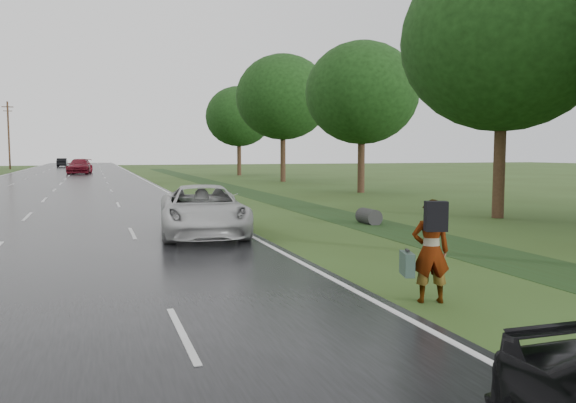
# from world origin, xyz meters

# --- Properties ---
(road) EXTENTS (14.00, 180.00, 0.04)m
(road) POSITION_xyz_m (0.00, 45.00, 0.02)
(road) COLOR black
(road) RESTS_ON ground
(edge_stripe_east) EXTENTS (0.12, 180.00, 0.01)m
(edge_stripe_east) POSITION_xyz_m (6.75, 45.00, 0.04)
(edge_stripe_east) COLOR silver
(edge_stripe_east) RESTS_ON road
(center_line) EXTENTS (0.12, 180.00, 0.01)m
(center_line) POSITION_xyz_m (0.00, 45.00, 0.04)
(center_line) COLOR silver
(center_line) RESTS_ON road
(drainage_ditch) EXTENTS (2.20, 120.00, 0.56)m
(drainage_ditch) POSITION_xyz_m (11.50, 18.71, 0.04)
(drainage_ditch) COLOR #1F3012
(drainage_ditch) RESTS_ON ground
(utility_pole_distant) EXTENTS (1.60, 0.26, 10.00)m
(utility_pole_distant) POSITION_xyz_m (-9.20, 85.00, 5.20)
(utility_pole_distant) COLOR #392417
(utility_pole_distant) RESTS_ON ground
(tree_east_b) EXTENTS (7.60, 7.60, 10.11)m
(tree_east_b) POSITION_xyz_m (17.00, 10.00, 6.68)
(tree_east_b) COLOR #392417
(tree_east_b) RESTS_ON ground
(tree_east_c) EXTENTS (7.00, 7.00, 9.29)m
(tree_east_c) POSITION_xyz_m (18.20, 24.00, 6.14)
(tree_east_c) COLOR #392417
(tree_east_c) RESTS_ON ground
(tree_east_d) EXTENTS (8.00, 8.00, 10.76)m
(tree_east_d) POSITION_xyz_m (17.80, 38.00, 7.15)
(tree_east_d) COLOR #392417
(tree_east_d) RESTS_ON ground
(tree_east_f) EXTENTS (7.20, 7.20, 9.62)m
(tree_east_f) POSITION_xyz_m (17.50, 52.00, 6.37)
(tree_east_f) COLOR #392417
(tree_east_f) RESTS_ON ground
(pedestrian) EXTENTS (0.84, 0.85, 1.73)m
(pedestrian) POSITION_xyz_m (7.64, 0.40, 0.89)
(pedestrian) COLOR #A5998C
(pedestrian) RESTS_ON ground
(white_pickup) EXTENTS (3.00, 5.53, 1.47)m
(white_pickup) POSITION_xyz_m (5.50, 9.12, 0.78)
(white_pickup) COLOR silver
(white_pickup) RESTS_ON road
(far_car_red) EXTENTS (3.03, 6.15, 1.72)m
(far_car_red) POSITION_xyz_m (1.00, 62.02, 0.90)
(far_car_red) COLOR maroon
(far_car_red) RESTS_ON road
(far_car_dark) EXTENTS (1.61, 4.52, 1.48)m
(far_car_dark) POSITION_xyz_m (-2.50, 95.89, 0.78)
(far_car_dark) COLOR black
(far_car_dark) RESTS_ON road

